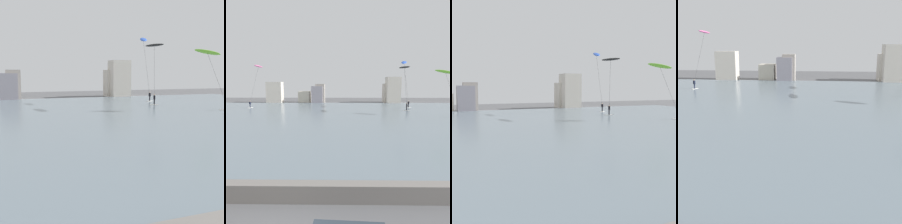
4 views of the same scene
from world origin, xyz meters
TOP-DOWN VIEW (x-y plane):
  - seawall_barrier at (0.00, 4.09)m, footprint 60.00×0.70m
  - water_bay at (0.00, 30.79)m, footprint 84.00×52.00m
  - far_shore_buildings at (2.49, 58.09)m, footprint 39.49×5.26m
  - kitesurfer_blue at (17.18, 44.17)m, footprint 3.38×3.64m
  - kitesurfer_pink at (-16.79, 43.65)m, footprint 3.56×2.57m
  - kitesurfer_lime at (20.96, 31.85)m, footprint 3.82×4.38m
  - kitesurfer_black at (14.88, 36.07)m, footprint 3.33×5.18m

SIDE VIEW (x-z plane):
  - water_bay at x=0.00m, z-range 0.00..0.10m
  - seawall_barrier at x=0.00m, z-range 0.00..0.93m
  - far_shore_buildings at x=2.49m, z-range -0.83..6.83m
  - kitesurfer_lime at x=20.96m, z-range 3.06..11.41m
  - kitesurfer_black at x=14.88m, z-range 3.82..12.84m
  - kitesurfer_pink at x=-16.79m, z-range 3.37..13.35m
  - kitesurfer_blue at x=17.18m, z-range 4.24..15.32m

